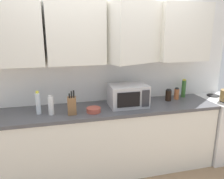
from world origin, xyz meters
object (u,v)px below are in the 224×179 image
Objects in this scene: bottle_soy_dark at (168,95)px; microwave at (128,95)px; bottle_clear_tall at (38,103)px; bowl_ceramic_small at (94,110)px; knife_block at (72,105)px; bottle_green_oil at (184,88)px; bottle_spice_jar at (177,94)px; bottle_white_jar at (51,105)px.

microwave is at bearing -173.63° from bottle_soy_dark.
bottle_clear_tall is 1.62× the size of bowl_ceramic_small.
knife_block is 0.26m from bowl_ceramic_small.
bottle_clear_tall is (-0.38, 0.09, 0.03)m from knife_block.
microwave is 0.93m from bottle_green_oil.
bottle_green_oil is (1.64, 0.30, 0.03)m from knife_block.
bottle_clear_tall reaches higher than bottle_spice_jar.
bottle_soy_dark is 0.59× the size of bottle_clear_tall.
bottle_white_jar is (-1.58, -0.16, 0.03)m from bottle_soy_dark.
bottle_soy_dark is 0.70× the size of bottle_white_jar.
bowl_ceramic_small is at bearing -169.67° from bottle_soy_dark.
bottle_clear_tall is (-2.02, -0.20, 0.00)m from bottle_green_oil.
bottle_soy_dark is at bearing 3.23° from bottle_clear_tall.
bottle_clear_tall is at bearing -178.53° from microwave.
knife_block is 1.03× the size of bottle_clear_tall.
knife_block reaches higher than bottle_soy_dark.
microwave reaches higher than bottle_soy_dark.
bottle_clear_tall reaches higher than bottle_green_oil.
bottle_clear_tall is 1.87m from bottle_spice_jar.
bottle_soy_dark is 0.98× the size of bottle_spice_jar.
microwave is at bearing 9.51° from knife_block.
knife_block is 1.76× the size of bottle_soy_dark.
bowl_ceramic_small is at bearing -1.87° from knife_block.
bottle_spice_jar is at bearing 7.73° from microwave.
bottle_green_oil reaches higher than bottle_spice_jar.
bottle_white_jar is 0.50m from bowl_ceramic_small.
bottle_spice_jar is at bearing 10.69° from bowl_ceramic_small.
bottle_spice_jar is at bearing 8.60° from knife_block.
knife_block is at bearing -8.36° from bottle_white_jar.
bottle_green_oil is 2.03m from bottle_clear_tall.
bottle_soy_dark is (1.34, 0.19, -0.03)m from knife_block.
bottle_green_oil is at bearing 25.35° from bottle_spice_jar.
microwave is at bearing 1.47° from bottle_clear_tall.
knife_block is at bearing -171.93° from bottle_soy_dark.
bottle_white_jar reaches higher than bottle_spice_jar.
bottle_soy_dark is 1.11m from bowl_ceramic_small.
bottle_soy_dark is at bearing 8.07° from knife_block.
bowl_ceramic_small is at bearing -5.03° from bottle_white_jar.
bottle_white_jar reaches higher than bottle_soy_dark.
knife_block is 1.35m from bottle_soy_dark.
bottle_soy_dark is 0.15m from bottle_spice_jar.
bottle_white_jar is 1.36× the size of bowl_ceramic_small.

